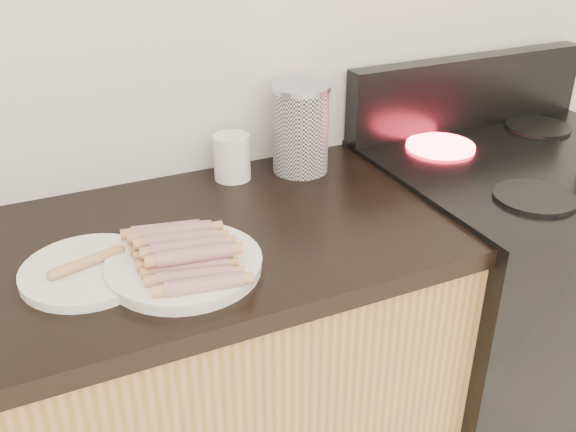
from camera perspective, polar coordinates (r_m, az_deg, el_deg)
name	(u,v)px	position (r m, az deg, el deg)	size (l,w,h in m)	color
wall_back	(191,3)	(1.50, -8.64, 18.20)	(4.00, 0.04, 2.60)	silver
stove	(507,306)	(1.96, 18.90, -7.59)	(0.76, 0.65, 0.91)	black
stove_panel	(468,92)	(1.91, 15.72, 10.60)	(0.76, 0.06, 0.20)	black
burner_near_left	(534,197)	(1.53, 21.05, 1.55)	(0.18, 0.18, 0.01)	black
burner_far_left	(440,146)	(1.75, 13.39, 6.08)	(0.18, 0.18, 0.01)	#FF1E2D
burner_far_right	(538,127)	(1.97, 21.32, 7.38)	(0.18, 0.18, 0.01)	black
main_plate	(184,266)	(1.20, -9.19, -4.44)	(0.29, 0.29, 0.02)	white
side_plate	(88,270)	(1.23, -17.32, -4.64)	(0.25, 0.25, 0.02)	white
hotdog_pile	(183,252)	(1.19, -9.31, -3.14)	(0.14, 0.27, 0.05)	brown
plain_sausages	(87,262)	(1.22, -17.44, -3.89)	(0.13, 0.06, 0.02)	#CB612F
canister	(301,129)	(1.56, 1.13, 7.77)	(0.14, 0.14, 0.22)	silver
mug	(232,157)	(1.54, -5.01, 5.24)	(0.09, 0.09, 0.11)	silver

